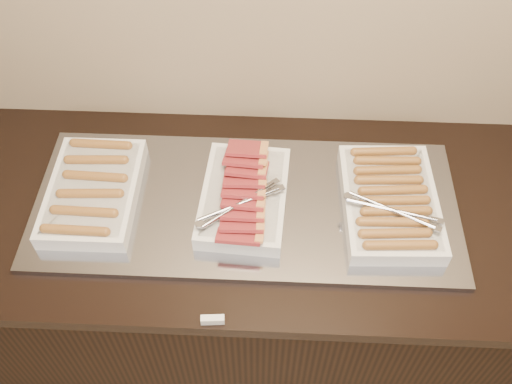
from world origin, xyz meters
TOP-DOWN VIEW (x-y plane):
  - counter at (0.00, 2.13)m, footprint 2.06×0.76m
  - warming_tray at (0.02, 2.13)m, footprint 1.20×0.50m
  - dish_left at (-0.41, 2.13)m, footprint 0.25×0.37m
  - dish_center at (0.02, 2.13)m, footprint 0.26×0.37m
  - dish_right at (0.42, 2.13)m, footprint 0.28×0.39m
  - label_holder at (-0.04, 1.77)m, footprint 0.06×0.02m

SIDE VIEW (x-z plane):
  - counter at x=0.00m, z-range 0.00..0.90m
  - warming_tray at x=0.02m, z-range 0.90..0.92m
  - label_holder at x=-0.04m, z-range 0.90..0.92m
  - dish_left at x=-0.41m, z-range 0.91..0.98m
  - dish_right at x=0.42m, z-range 0.91..0.99m
  - dish_center at x=0.02m, z-range 0.91..1.00m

